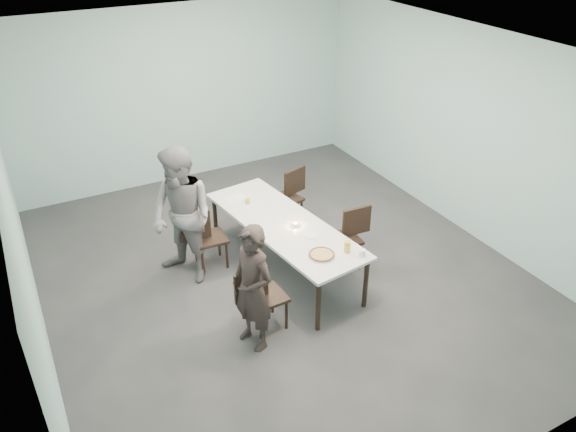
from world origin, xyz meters
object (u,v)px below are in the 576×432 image
water_tumbler (362,253)px  chair_far_left (204,235)px  diner_far (182,217)px  side_plate (311,235)px  beer_glass (347,247)px  chair_near_right (349,234)px  table (284,227)px  tealight (295,225)px  diner_near (253,289)px  chair_near_left (260,294)px  chair_far_right (290,193)px  amber_tumbler (247,201)px  pizza (322,255)px

water_tumbler → chair_far_left: bearing=128.8°
diner_far → side_plate: bearing=30.5°
beer_glass → chair_near_right: bearing=54.0°
table → tealight: tealight is taller
diner_near → water_tumbler: diner_near is taller
chair_near_right → diner_near: diner_near is taller
chair_near_left → chair_far_right: size_ratio=1.00×
chair_far_right → amber_tumbler: (-0.88, -0.40, 0.29)m
chair_near_right → side_plate: size_ratio=4.83×
pizza → chair_near_left: bearing=-178.6°
chair_far_right → pizza: 2.11m
chair_near_left → pizza: 0.87m
chair_near_left → chair_far_left: (-0.12, 1.50, 0.00)m
diner_near → amber_tumbler: size_ratio=19.25×
beer_glass → water_tumbler: 0.19m
diner_near → amber_tumbler: 1.96m
beer_glass → water_tumbler: size_ratio=1.67×
chair_far_left → chair_near_right: bearing=-23.0°
chair_near_left → chair_far_left: 1.51m
table → amber_tumbler: 0.74m
chair_near_left → beer_glass: (1.14, -0.05, 0.32)m
side_plate → tealight: 0.30m
side_plate → beer_glass: 0.57m
chair_near_right → diner_near: 1.99m
table → amber_tumbler: size_ratio=33.69×
diner_far → beer_glass: diner_far is taller
chair_far_right → beer_glass: bearing=65.0°
table → water_tumbler: (0.47, -1.12, 0.10)m
chair_near_right → diner_near: bearing=28.0°
diner_far → side_plate: diner_far is taller
chair_near_left → chair_far_right: 2.49m
side_plate → amber_tumbler: (-0.36, 1.14, 0.04)m
diner_near → water_tumbler: 1.43m
table → side_plate: side_plate is taller
diner_far → beer_glass: (1.56, -1.45, -0.10)m
chair_far_left → water_tumbler: chair_far_left is taller
chair_far_left → side_plate: size_ratio=4.83×
diner_far → water_tumbler: 2.32m
beer_glass → table: bearing=110.3°
side_plate → water_tumbler: 0.75m
chair_far_left → chair_near_left: bearing=-81.4°
chair_far_left → diner_far: size_ratio=0.47×
chair_far_left → chair_far_right: 1.67m
table → chair_far_left: bearing=146.8°
chair_far_left → water_tumbler: bearing=-47.3°
chair_near_right → side_plate: chair_near_right is taller
chair_near_left → diner_near: diner_near is taller
table → diner_near: diner_near is taller
amber_tumbler → side_plate: bearing=-72.7°
side_plate → beer_glass: bearing=-69.4°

